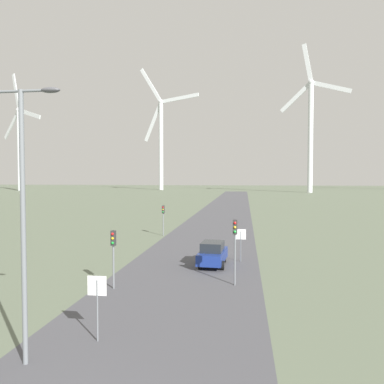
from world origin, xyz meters
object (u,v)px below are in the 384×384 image
Objects in this scene: traffic_light_post_mid_left at (163,214)px; wind_turbine_left at (161,135)px; stop_sign_far at (241,239)px; wind_turbine_far_left at (19,140)px; car_approaching at (213,254)px; streetlamp at (23,193)px; wind_turbine_center at (311,126)px; stop_sign_near at (97,296)px; traffic_light_post_near_left at (113,246)px; traffic_light_post_near_right at (235,237)px.

traffic_light_post_mid_left is 158.44m from wind_turbine_left.
wind_turbine_far_left is at bearing 127.79° from stop_sign_far.
wind_turbine_far_left is 0.89× the size of wind_turbine_left.
streetlamp is at bearing -108.76° from car_approaching.
wind_turbine_center reaches higher than car_approaching.
wind_turbine_left reaches higher than stop_sign_near.
traffic_light_post_mid_left is at bearing 92.82° from streetlamp.
traffic_light_post_mid_left is at bearing 126.58° from stop_sign_far.
stop_sign_far is at bearing 47.96° from traffic_light_post_near_left.
wind_turbine_center is at bearing -19.58° from wind_turbine_left.
wind_turbine_far_left is at bearing 178.61° from wind_turbine_center.
wind_turbine_left is (-43.64, 164.31, 27.20)m from stop_sign_far.
stop_sign_near is at bearing -121.32° from traffic_light_post_near_right.
wind_turbine_far_left is 0.90× the size of wind_turbine_center.
stop_sign_far is 0.61× the size of car_approaching.
stop_sign_near is at bearing 49.12° from streetlamp.
wind_turbine_left is (-36.16, 172.61, 26.43)m from traffic_light_post_near_left.
stop_sign_near is at bearing -83.13° from traffic_light_post_mid_left.
car_approaching is 181.37m from wind_turbine_far_left.
streetlamp is 2.32× the size of car_approaching.
traffic_light_post_near_right is 0.06× the size of wind_turbine_left.
traffic_light_post_mid_left is at bearing 94.03° from traffic_light_post_near_left.
stop_sign_far is 11.20m from traffic_light_post_near_left.
streetlamp is 2.41× the size of traffic_light_post_near_right.
wind_turbine_center is (37.29, 126.69, 26.26)m from traffic_light_post_mid_left.
streetlamp is at bearing -87.18° from traffic_light_post_mid_left.
wind_turbine_far_left is 70.24m from wind_turbine_left.
traffic_light_post_near_right is 20.47m from traffic_light_post_mid_left.
car_approaching is (6.82, -13.64, -1.63)m from traffic_light_post_mid_left.
traffic_light_post_near_left is 0.06× the size of wind_turbine_far_left.
traffic_light_post_mid_left is 0.82× the size of car_approaching.
stop_sign_near is at bearing -110.17° from stop_sign_far.
traffic_light_post_mid_left reaches higher than stop_sign_far.
traffic_light_post_mid_left is 0.05× the size of wind_turbine_center.
stop_sign_far is (7.46, 17.43, -4.33)m from streetlamp.
car_approaching is at bearing 110.12° from traffic_light_post_near_right.
stop_sign_near is at bearing -78.05° from wind_turbine_left.
wind_turbine_center is (34.00, 154.01, 26.91)m from stop_sign_near.
stop_sign_far is 14.97m from traffic_light_post_mid_left.
wind_turbine_far_left reaches higher than streetlamp.
stop_sign_far is 144.13m from wind_turbine_center.
car_approaching is at bearing -75.94° from wind_turbine_left.
wind_turbine_center is at bearing 78.44° from stop_sign_far.
traffic_light_post_mid_left is 166.31m from wind_turbine_far_left.
streetlamp is at bearing -78.74° from wind_turbine_left.
traffic_light_post_near_left is (-7.48, -8.30, 0.77)m from stop_sign_far.
stop_sign_near is 0.64× the size of car_approaching.
wind_turbine_left reaches higher than traffic_light_post_mid_left.
traffic_light_post_mid_left is at bearing 116.56° from car_approaching.
wind_turbine_left is at bearing 102.84° from traffic_light_post_mid_left.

